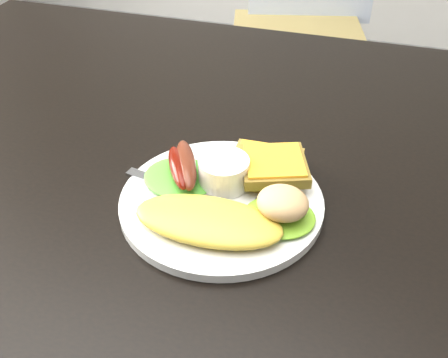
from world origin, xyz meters
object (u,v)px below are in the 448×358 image
at_px(person, 149,5).
at_px(plate, 222,202).
at_px(dining_table, 215,152).
at_px(dining_chair, 298,42).

xyz_separation_m(person, plate, (0.37, -0.64, 0.03)).
relative_size(dining_table, dining_chair, 2.83).
relative_size(person, plate, 6.21).
distance_m(dining_table, person, 0.60).
bearing_deg(dining_table, plate, -69.17).
distance_m(dining_table, plate, 0.14).
bearing_deg(person, dining_chair, -112.45).
bearing_deg(person, plate, 123.43).
xyz_separation_m(dining_chair, person, (-0.27, -0.54, 0.28)).
distance_m(dining_chair, plate, 1.22).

